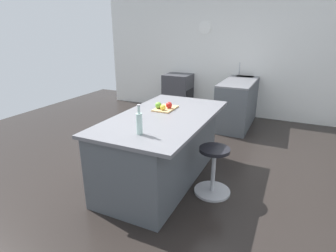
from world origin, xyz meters
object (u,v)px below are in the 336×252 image
Objects in this scene: oven_range at (178,93)px; water_bottle at (139,123)px; apple_green at (158,105)px; apple_red at (169,105)px; cutting_board at (165,108)px; stool_by_window at (213,172)px; kitchen_island at (161,147)px; apple_yellow at (163,107)px.

water_bottle is (3.70, 1.15, 0.56)m from oven_range.
water_bottle is at bearing 14.78° from apple_green.
apple_red is 0.14m from apple_green.
apple_green is at bearing -59.32° from apple_red.
cutting_board is 4.17× the size of apple_green.
oven_range reaches higher than stool_by_window.
cutting_board is at bearing -166.71° from kitchen_island.
water_bottle reaches higher than stool_by_window.
apple_green is 0.90m from water_bottle.
stool_by_window is 6.88× the size of apple_green.
oven_range is 10.39× the size of apple_green.
apple_yellow is (-0.20, -0.77, 0.66)m from stool_by_window.
stool_by_window is at bearing 85.26° from kitchen_island.
apple_green reaches higher than apple_yellow.
apple_green is at bearing -106.00° from stool_by_window.
cutting_board is (-0.26, -0.06, 0.45)m from kitchen_island.
kitchen_island is 23.36× the size of apple_green.
apple_green is (2.84, 0.92, 0.50)m from oven_range.
oven_range is 3.09m from apple_yellow.
kitchen_island is 0.52m from cutting_board.
water_bottle is at bearing -45.24° from stool_by_window.
water_bottle is (0.94, 0.11, 0.06)m from apple_red.
water_bottle is (0.83, 0.14, 0.07)m from apple_yellow.
apple_red is 0.12m from apple_yellow.
kitchen_island is at bearing -94.74° from stool_by_window.
cutting_board is at bearing 134.25° from apple_green.
cutting_board reaches higher than stool_by_window.
water_bottle is at bearing 8.12° from kitchen_island.
kitchen_island is 0.75m from stool_by_window.
cutting_board is (-0.32, -0.78, 0.62)m from stool_by_window.
stool_by_window is (3.08, 1.77, -0.17)m from oven_range.
apple_green is (-0.19, -0.13, 0.50)m from kitchen_island.
cutting_board is at bearing -171.12° from apple_yellow.
oven_range is 2.99m from apple_red.
oven_range is 10.61× the size of apple_red.
apple_yellow is at bearing -16.58° from apple_red.
stool_by_window is 1.11m from apple_green.
cutting_board is 4.27× the size of apple_red.
stool_by_window is 1.05m from cutting_board.
apple_green reaches higher than oven_range.
apple_yellow reaches higher than oven_range.
oven_range is at bearing -162.79° from water_bottle.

